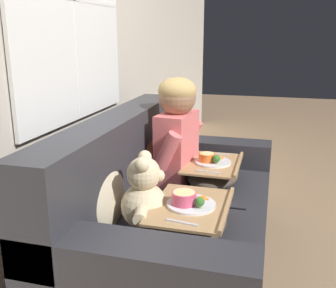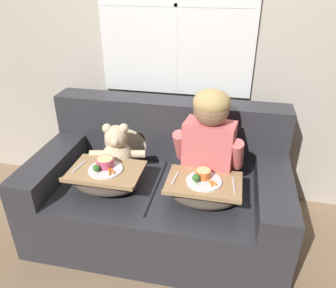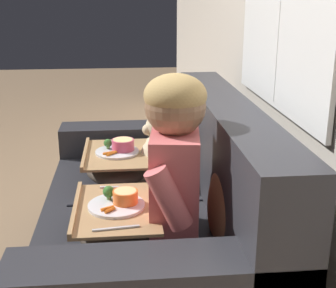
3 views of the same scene
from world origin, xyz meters
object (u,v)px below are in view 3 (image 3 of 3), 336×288
teddy_bear (160,149)px  lap_tray_teddy (118,164)px  throw_pillow_behind_child (226,194)px  child_figure (175,151)px  throw_pillow_behind_teddy (199,144)px  lap_tray_child (117,221)px  couch (162,224)px

teddy_bear → lap_tray_teddy: size_ratio=0.84×
throw_pillow_behind_child → lap_tray_teddy: bearing=-146.2°
child_figure → lap_tray_teddy: bearing=-160.6°
throw_pillow_behind_teddy → lap_tray_child: size_ratio=0.86×
couch → child_figure: size_ratio=2.62×
child_figure → throw_pillow_behind_child: bearing=90.0°
throw_pillow_behind_teddy → lap_tray_child: 0.79m
couch → child_figure: (0.33, 0.02, 0.48)m
child_figure → teddy_bear: 0.68m
teddy_bear → lap_tray_teddy: teddy_bear is taller
throw_pillow_behind_child → lap_tray_child: throw_pillow_behind_child is taller
couch → teddy_bear: 0.43m
throw_pillow_behind_teddy → child_figure: child_figure is taller
lap_tray_child → teddy_bear: bearing=160.8°
throw_pillow_behind_teddy → couch: bearing=-35.2°
teddy_bear → lap_tray_teddy: 0.24m
lap_tray_child → lap_tray_teddy: bearing=180.0°
teddy_bear → lap_tray_teddy: bearing=-90.5°
couch → throw_pillow_behind_child: 0.49m
throw_pillow_behind_teddy → throw_pillow_behind_child: bearing=0.0°
child_figure → lap_tray_child: (-0.00, -0.23, -0.29)m
child_figure → teddy_bear: child_figure is taller
lap_tray_teddy → teddy_bear: bearing=89.5°
lap_tray_teddy → couch: bearing=32.3°
child_figure → lap_tray_teddy: (-0.65, -0.23, -0.29)m
throw_pillow_behind_child → lap_tray_child: (-0.00, -0.44, -0.10)m
throw_pillow_behind_teddy → teddy_bear: 0.21m
throw_pillow_behind_child → throw_pillow_behind_teddy: throw_pillow_behind_teddy is taller
couch → lap_tray_teddy: 0.43m
teddy_bear → throw_pillow_behind_teddy: bearing=90.3°
teddy_bear → throw_pillow_behind_child: bearing=17.9°
child_figure → couch: bearing=-175.8°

